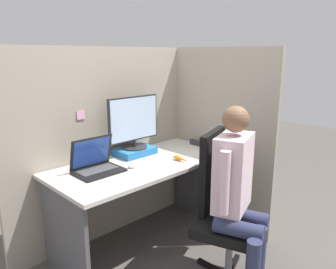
% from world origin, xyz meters
% --- Properties ---
extents(ground_plane, '(12.00, 12.00, 0.00)m').
position_xyz_m(ground_plane, '(0.00, 0.00, 0.00)').
color(ground_plane, '#514C47').
extents(cubicle_panel_back, '(2.05, 0.05, 1.69)m').
position_xyz_m(cubicle_panel_back, '(-0.00, 0.75, 0.85)').
color(cubicle_panel_back, gray).
rests_on(cubicle_panel_back, ground).
extents(cubicle_panel_right, '(0.04, 1.38, 1.69)m').
position_xyz_m(cubicle_panel_right, '(0.80, 0.29, 0.85)').
color(cubicle_panel_right, gray).
rests_on(cubicle_panel_right, ground).
extents(desk, '(1.55, 0.73, 0.76)m').
position_xyz_m(desk, '(0.00, 0.36, 0.57)').
color(desk, beige).
rests_on(desk, ground).
extents(paper_box, '(0.34, 0.24, 0.06)m').
position_xyz_m(paper_box, '(0.08, 0.58, 0.79)').
color(paper_box, '#236BAD').
rests_on(paper_box, desk).
extents(monitor, '(0.52, 0.22, 0.46)m').
position_xyz_m(monitor, '(0.08, 0.58, 1.06)').
color(monitor, '#232328').
rests_on(monitor, paper_box).
extents(laptop, '(0.35, 0.26, 0.26)m').
position_xyz_m(laptop, '(-0.40, 0.44, 0.81)').
color(laptop, black).
rests_on(laptop, desk).
extents(mouse, '(0.06, 0.05, 0.03)m').
position_xyz_m(mouse, '(-0.16, 0.32, 0.77)').
color(mouse, silver).
rests_on(mouse, desk).
extents(stapler, '(0.04, 0.14, 0.06)m').
position_xyz_m(stapler, '(0.70, 0.40, 0.78)').
color(stapler, '#2D2D33').
rests_on(stapler, desk).
extents(carrot_toy, '(0.05, 0.16, 0.05)m').
position_xyz_m(carrot_toy, '(0.23, 0.15, 0.78)').
color(carrot_toy, orange).
rests_on(carrot_toy, desk).
extents(office_chair, '(0.59, 0.63, 1.08)m').
position_xyz_m(office_chair, '(0.17, -0.32, 0.54)').
color(office_chair, black).
rests_on(office_chair, ground).
extents(person, '(0.46, 0.49, 1.30)m').
position_xyz_m(person, '(0.11, -0.48, 0.75)').
color(person, '#282D4C').
rests_on(person, ground).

